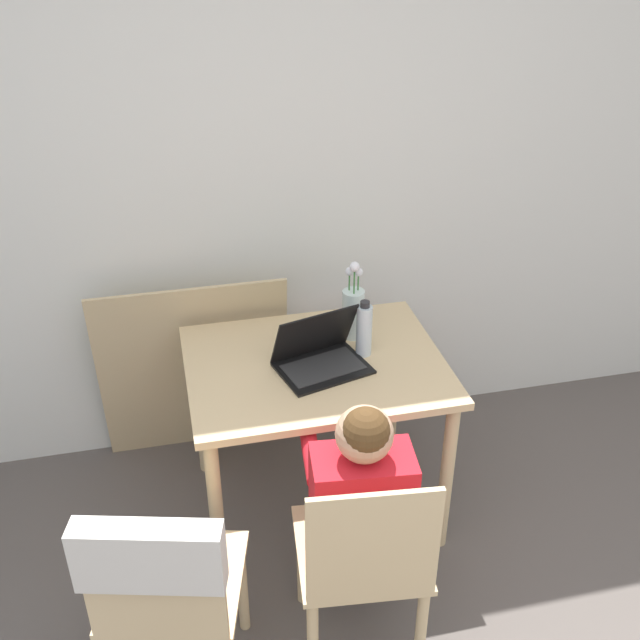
{
  "coord_description": "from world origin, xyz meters",
  "views": [
    {
      "loc": [
        -0.41,
        -0.6,
        2.24
      ],
      "look_at": [
        0.11,
        1.64,
        0.88
      ],
      "focal_mm": 42.0,
      "sensor_mm": 36.0,
      "label": 1
    }
  ],
  "objects": [
    {
      "name": "laptop",
      "position": [
        0.1,
        1.62,
        0.75
      ],
      "size": [
        0.37,
        0.31,
        0.22
      ],
      "rotation": [
        0.0,
        0.0,
        0.26
      ],
      "color": "black",
      "rests_on": "dining_table"
    },
    {
      "name": "cardboard_panel",
      "position": [
        -0.34,
        2.11,
        0.42
      ],
      "size": [
        0.8,
        0.13,
        0.85
      ],
      "color": "tan",
      "rests_on": "ground_plane"
    },
    {
      "name": "person_seated",
      "position": [
        0.09,
        1.05,
        0.61
      ],
      "size": [
        0.35,
        0.45,
        0.97
      ],
      "rotation": [
        0.0,
        0.0,
        3.03
      ],
      "color": "red",
      "rests_on": "ground_plane"
    },
    {
      "name": "wall_back",
      "position": [
        0.0,
        2.23,
        1.25
      ],
      "size": [
        6.4,
        0.05,
        2.5
      ],
      "color": "silver",
      "rests_on": "ground_plane"
    },
    {
      "name": "chair_occupied",
      "position": [
        0.08,
        0.93,
        0.44
      ],
      "size": [
        0.44,
        0.44,
        0.83
      ],
      "rotation": [
        0.0,
        0.0,
        3.03
      ],
      "color": "#D6B784",
      "rests_on": "ground_plane"
    },
    {
      "name": "flower_vase",
      "position": [
        0.27,
        1.79,
        0.82
      ],
      "size": [
        0.09,
        0.09,
        0.33
      ],
      "color": "silver",
      "rests_on": "dining_table"
    },
    {
      "name": "water_bottle",
      "position": [
        0.28,
        1.66,
        0.81
      ],
      "size": [
        0.06,
        0.06,
        0.22
      ],
      "color": "silver",
      "rests_on": "dining_table"
    },
    {
      "name": "dining_table",
      "position": [
        0.09,
        1.64,
        0.6
      ],
      "size": [
        0.95,
        0.74,
        0.7
      ],
      "color": "#D6B784",
      "rests_on": "ground_plane"
    },
    {
      "name": "chair_spare",
      "position": [
        -0.52,
        0.88,
        0.57
      ],
      "size": [
        0.49,
        0.52,
        0.84
      ],
      "rotation": [
        0.0,
        0.0,
        2.89
      ],
      "color": "#D6B784",
      "rests_on": "ground_plane"
    }
  ]
}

